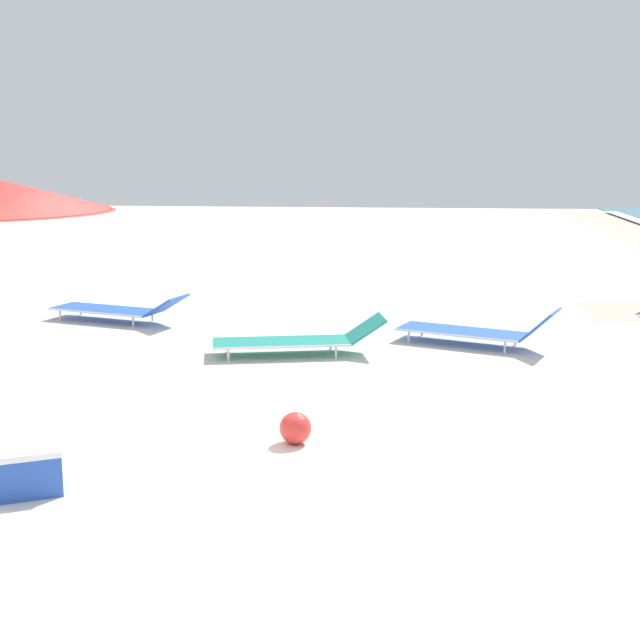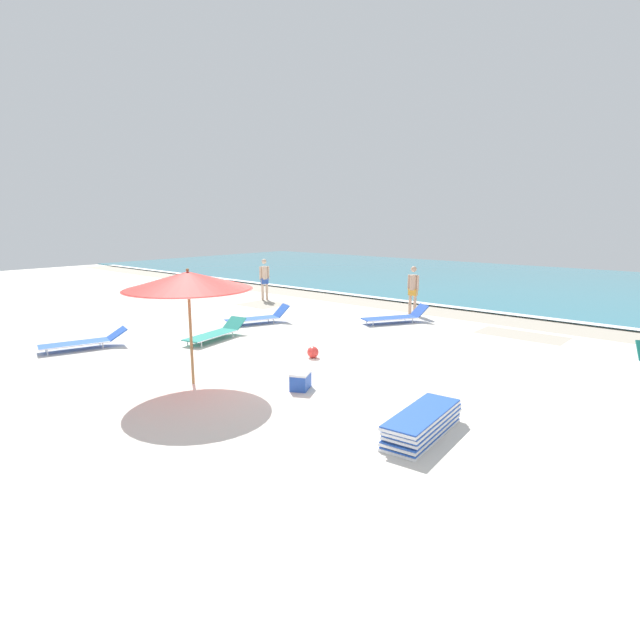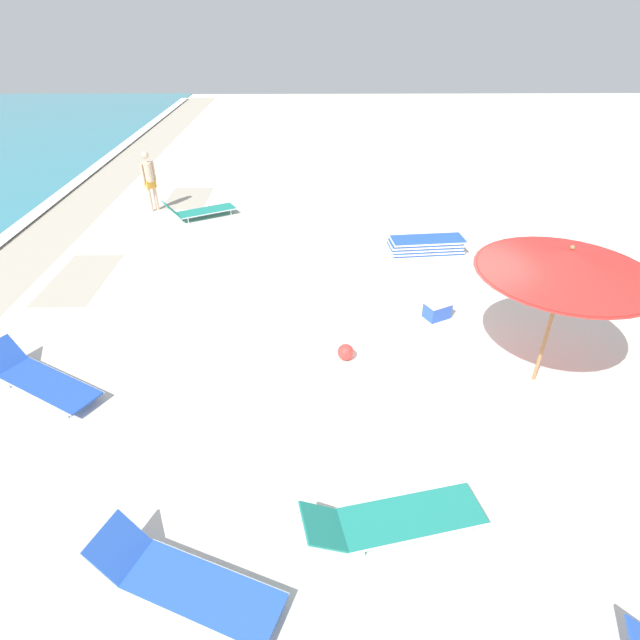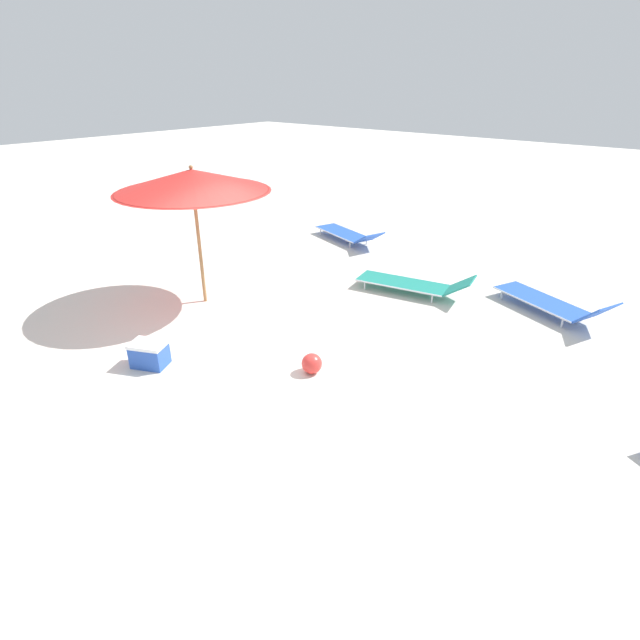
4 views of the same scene
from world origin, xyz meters
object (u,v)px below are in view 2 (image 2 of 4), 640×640
at_px(sun_lounger_beside_umbrella, 396,317).
at_px(sun_lounger_near_water_right, 216,333).
at_px(beachgoer_shoreline_child, 264,277).
at_px(beach_ball, 313,352).
at_px(beachgoer_wading_adult, 413,287).
at_px(lounger_stack, 423,423).
at_px(beach_umbrella, 188,281).
at_px(sun_lounger_near_water_left, 258,317).
at_px(sun_lounger_under_umbrella, 84,341).
at_px(cooler_box, 301,380).

xyz_separation_m(sun_lounger_beside_umbrella, sun_lounger_near_water_right, (-2.68, -5.44, -0.01)).
relative_size(sun_lounger_near_water_right, beachgoer_shoreline_child, 1.30).
bearing_deg(beach_ball, beachgoer_wading_adult, 99.35).
distance_m(lounger_stack, sun_lounger_beside_umbrella, 8.96).
bearing_deg(lounger_stack, sun_lounger_near_water_right, 160.93).
relative_size(beach_umbrella, sun_lounger_near_water_left, 1.21).
height_order(beach_umbrella, sun_lounger_near_water_left, beach_umbrella).
bearing_deg(sun_lounger_under_umbrella, beach_ball, 49.65).
xyz_separation_m(beach_umbrella, lounger_stack, (5.00, 0.89, -2.00)).
bearing_deg(sun_lounger_near_water_left, beach_ball, -3.10).
distance_m(sun_lounger_near_water_right, cooler_box, 5.04).
xyz_separation_m(beach_umbrella, sun_lounger_near_water_left, (-3.57, 5.13, -1.99)).
distance_m(beach_umbrella, lounger_stack, 5.46).
height_order(lounger_stack, beach_ball, lounger_stack).
bearing_deg(beach_umbrella, lounger_stack, 10.13).
relative_size(beach_umbrella, sun_lounger_beside_umbrella, 1.16).
distance_m(beachgoer_wading_adult, beach_ball, 6.91).
height_order(beach_umbrella, lounger_stack, beach_umbrella).
bearing_deg(lounger_stack, sun_lounger_near_water_left, 148.26).
bearing_deg(sun_lounger_beside_umbrella, beachgoer_shoreline_child, -153.62).
xyz_separation_m(sun_lounger_under_umbrella, cooler_box, (6.65, 1.44, -0.02)).
height_order(sun_lounger_near_water_right, cooler_box, sun_lounger_near_water_right).
bearing_deg(lounger_stack, beachgoer_shoreline_child, 141.71).
xyz_separation_m(sun_lounger_beside_umbrella, sun_lounger_near_water_left, (-3.43, -3.10, 0.00)).
xyz_separation_m(sun_lounger_near_water_left, cooler_box, (5.54, -3.88, -0.03)).
bearing_deg(sun_lounger_near_water_right, beachgoer_shoreline_child, 113.59).
bearing_deg(beach_ball, sun_lounger_near_water_left, 154.85).
height_order(sun_lounger_near_water_right, beach_ball, sun_lounger_near_water_right).
height_order(sun_lounger_near_water_left, beach_ball, sun_lounger_near_water_left).
height_order(sun_lounger_near_water_right, beachgoer_shoreline_child, beachgoer_shoreline_child).
height_order(beach_umbrella, beachgoer_shoreline_child, beach_umbrella).
height_order(sun_lounger_under_umbrella, sun_lounger_near_water_right, sun_lounger_near_water_right).
distance_m(sun_lounger_under_umbrella, beachgoer_shoreline_child, 9.21).
xyz_separation_m(beachgoer_wading_adult, beachgoer_shoreline_child, (-6.54, -1.27, 0.00)).
relative_size(sun_lounger_beside_umbrella, cooler_box, 3.76).
distance_m(beach_umbrella, cooler_box, 3.08).
bearing_deg(beach_umbrella, beachgoer_wading_adult, 92.91).
xyz_separation_m(sun_lounger_near_water_right, beach_ball, (3.43, 0.38, -0.06)).
xyz_separation_m(beach_umbrella, beach_ball, (0.61, 3.17, -2.06)).
xyz_separation_m(sun_lounger_near_water_left, sun_lounger_near_water_right, (0.74, -2.34, -0.01)).
bearing_deg(cooler_box, sun_lounger_beside_umbrella, 170.21).
height_order(sun_lounger_near_water_left, sun_lounger_near_water_right, sun_lounger_near_water_left).
bearing_deg(sun_lounger_under_umbrella, sun_lounger_near_water_left, 95.35).
distance_m(sun_lounger_near_water_left, beach_ball, 4.61).
bearing_deg(lounger_stack, beach_umbrella, -175.31).
xyz_separation_m(sun_lounger_under_umbrella, beach_ball, (5.29, 3.37, -0.06)).
height_order(beachgoer_shoreline_child, cooler_box, beachgoer_shoreline_child).
bearing_deg(sun_lounger_near_water_right, cooler_box, -29.95).
height_order(lounger_stack, cooler_box, lounger_stack).
distance_m(sun_lounger_under_umbrella, beachgoer_wading_adult, 10.99).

